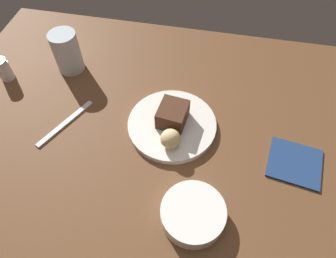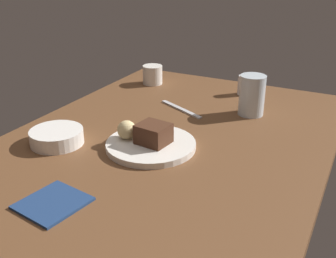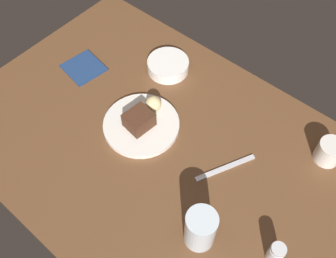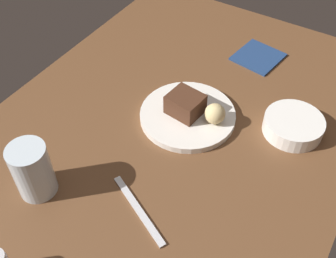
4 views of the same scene
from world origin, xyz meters
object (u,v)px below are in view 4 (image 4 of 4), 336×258
(folded_napkin, at_px, (258,57))
(chocolate_cake_slice, at_px, (185,104))
(dessert_plate, at_px, (188,115))
(butter_knife, at_px, (138,210))
(water_glass, at_px, (32,170))
(side_bowl, at_px, (293,125))
(bread_roll, at_px, (215,114))

(folded_napkin, bearing_deg, chocolate_cake_slice, -10.68)
(dessert_plate, distance_m, chocolate_cake_slice, 0.03)
(folded_napkin, bearing_deg, butter_knife, -0.43)
(water_glass, xyz_separation_m, folded_napkin, (-0.67, 0.21, -0.06))
(side_bowl, relative_size, butter_knife, 0.74)
(dessert_plate, distance_m, folded_napkin, 0.32)
(dessert_plate, xyz_separation_m, folded_napkin, (-0.32, 0.05, -0.01))
(water_glass, distance_m, folded_napkin, 0.70)
(dessert_plate, xyz_separation_m, bread_roll, (-0.01, 0.07, 0.03))
(bread_roll, bearing_deg, water_glass, -32.73)
(side_bowl, bearing_deg, butter_knife, -26.58)
(bread_roll, distance_m, side_bowl, 0.19)
(bread_roll, xyz_separation_m, folded_napkin, (-0.31, -0.02, -0.04))
(dessert_plate, distance_m, water_glass, 0.39)
(chocolate_cake_slice, relative_size, water_glass, 0.63)
(dessert_plate, xyz_separation_m, water_glass, (0.35, -0.16, 0.05))
(bread_roll, xyz_separation_m, butter_knife, (0.29, -0.02, -0.04))
(chocolate_cake_slice, relative_size, side_bowl, 0.56)
(bread_roll, bearing_deg, folded_napkin, -177.10)
(butter_knife, xyz_separation_m, folded_napkin, (-0.60, 0.00, 0.00))
(water_glass, relative_size, butter_knife, 0.66)
(butter_knife, height_order, folded_napkin, folded_napkin)
(dessert_plate, height_order, chocolate_cake_slice, chocolate_cake_slice)
(bread_roll, height_order, folded_napkin, bread_roll)
(folded_napkin, bearing_deg, bread_roll, 2.90)
(chocolate_cake_slice, height_order, side_bowl, chocolate_cake_slice)
(bread_roll, relative_size, side_bowl, 0.35)
(dessert_plate, relative_size, folded_napkin, 1.87)
(bread_roll, distance_m, butter_knife, 0.30)
(dessert_plate, bearing_deg, water_glass, -24.96)
(side_bowl, xyz_separation_m, folded_napkin, (-0.23, -0.18, -0.02))
(water_glass, bearing_deg, side_bowl, 137.94)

